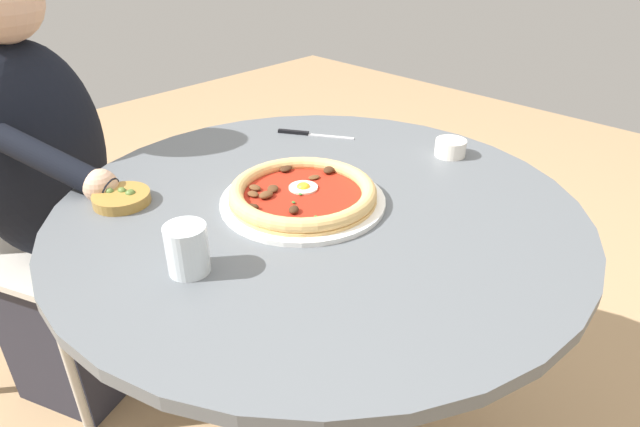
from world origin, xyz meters
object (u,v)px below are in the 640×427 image
(dining_table, at_px, (318,271))
(water_glass, at_px, (188,252))
(pizza_on_plate, at_px, (303,194))
(steak_knife, at_px, (304,133))
(cafe_chair_diner, at_px, (16,208))
(ramekin_capers, at_px, (451,147))
(diner_person, at_px, (59,225))
(olive_pan, at_px, (121,197))

(dining_table, xyz_separation_m, water_glass, (-0.01, 0.30, 0.20))
(dining_table, distance_m, pizza_on_plate, 0.18)
(dining_table, height_order, steak_knife, steak_knife)
(pizza_on_plate, bearing_deg, dining_table, -148.36)
(dining_table, distance_m, cafe_chair_diner, 0.87)
(ramekin_capers, bearing_deg, steak_knife, 23.31)
(steak_knife, relative_size, diner_person, 0.15)
(pizza_on_plate, xyz_separation_m, olive_pan, (0.25, 0.25, -0.01))
(steak_knife, bearing_deg, cafe_chair_diner, 46.84)
(ramekin_capers, relative_size, diner_person, 0.06)
(olive_pan, bearing_deg, dining_table, -136.82)
(steak_knife, bearing_deg, pizza_on_plate, 135.05)
(water_glass, xyz_separation_m, olive_pan, (0.29, -0.04, -0.02))
(pizza_on_plate, relative_size, olive_pan, 2.48)
(dining_table, relative_size, diner_person, 0.88)
(water_glass, bearing_deg, pizza_on_plate, -83.43)
(water_glass, distance_m, cafe_chair_diner, 0.85)
(pizza_on_plate, relative_size, steak_knife, 1.84)
(ramekin_capers, height_order, olive_pan, olive_pan)
(steak_knife, bearing_deg, dining_table, 139.77)
(water_glass, height_order, ramekin_capers, water_glass)
(pizza_on_plate, distance_m, steak_knife, 0.36)
(steak_knife, distance_m, olive_pan, 0.50)
(water_glass, height_order, olive_pan, water_glass)
(olive_pan, xyz_separation_m, cafe_chair_diner, (0.53, 0.06, -0.21))
(pizza_on_plate, height_order, steak_knife, pizza_on_plate)
(dining_table, xyz_separation_m, pizza_on_plate, (0.03, 0.02, 0.18))
(ramekin_capers, height_order, diner_person, diner_person)
(cafe_chair_diner, bearing_deg, olive_pan, -173.51)
(pizza_on_plate, bearing_deg, ramekin_capers, -101.39)
(ramekin_capers, bearing_deg, pizza_on_plate, 78.61)
(cafe_chair_diner, bearing_deg, steak_knife, -133.16)
(pizza_on_plate, relative_size, diner_person, 0.28)
(steak_knife, distance_m, cafe_chair_diner, 0.80)
(dining_table, xyz_separation_m, diner_person, (0.67, 0.27, -0.05))
(olive_pan, bearing_deg, pizza_on_plate, -135.82)
(steak_knife, distance_m, ramekin_capers, 0.37)
(pizza_on_plate, height_order, cafe_chair_diner, cafe_chair_diner)
(diner_person, bearing_deg, olive_pan, -178.98)
(dining_table, relative_size, steak_knife, 5.84)
(dining_table, distance_m, olive_pan, 0.42)
(cafe_chair_diner, bearing_deg, ramekin_capers, -140.68)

